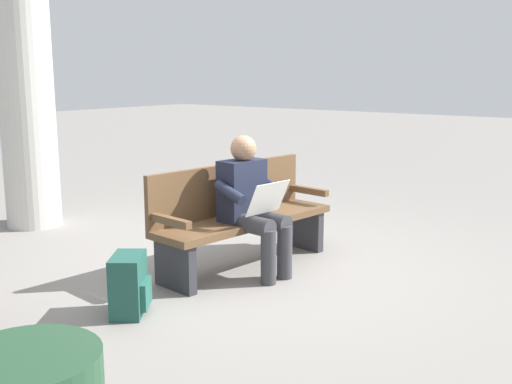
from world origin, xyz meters
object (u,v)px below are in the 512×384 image
object	(u,v)px
bench_near	(240,215)
person_seated	(251,202)
backpack	(129,285)
support_pillar	(22,35)

from	to	relation	value
bench_near	person_seated	size ratio (longest dim) A/B	1.56
person_seated	backpack	distance (m)	1.31
person_seated	support_pillar	xyz separation A→B (m)	(0.13, -2.98, 1.45)
person_seated	support_pillar	size ratio (longest dim) A/B	0.28
backpack	support_pillar	xyz separation A→B (m)	(-1.10, -2.83, 1.87)
backpack	bench_near	bearing A→B (deg)	-176.82
person_seated	support_pillar	world-z (taller)	support_pillar
bench_near	backpack	distance (m)	1.38
bench_near	support_pillar	bearing A→B (deg)	-78.35
bench_near	person_seated	xyz separation A→B (m)	(0.12, 0.22, 0.17)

